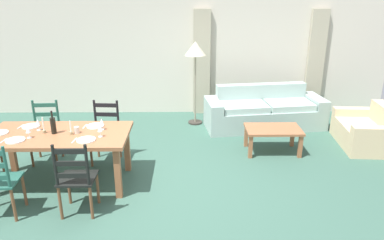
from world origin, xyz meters
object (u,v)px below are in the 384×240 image
wine_bottle (53,125)px  coffee_cup_primary (77,130)px  wine_glass_far_right (102,122)px  dining_chair_far_left (46,132)px  coffee_table (273,132)px  wine_glass_near_right (100,129)px  dining_chair_near_right (76,178)px  armchair_upholstered (368,132)px  couch (264,112)px  standing_lamp (195,54)px  dining_chair_far_right (106,132)px  wine_glass_far_left (38,123)px  dining_table (58,139)px  wine_glass_near_left (28,130)px

wine_bottle → coffee_cup_primary: 0.31m
wine_glass_far_right → coffee_cup_primary: bearing=-157.8°
dining_chair_far_left → coffee_table: bearing=4.3°
dining_chair_far_left → wine_bottle: (0.42, -0.73, 0.39)m
wine_glass_near_right → dining_chair_near_right: bearing=-105.6°
dining_chair_near_right → armchair_upholstered: (4.44, 1.99, -0.23)m
coffee_cup_primary → dining_chair_far_left: bearing=134.5°
couch → armchair_upholstered: size_ratio=1.94×
wine_bottle → standing_lamp: bearing=51.0°
dining_chair_near_right → dining_chair_far_left: 1.73m
dining_chair_far_right → wine_glass_far_left: (-0.76, -0.59, 0.38)m
dining_table → dining_chair_near_right: size_ratio=1.98×
dining_chair_far_left → coffee_table: (3.61, 0.27, -0.12)m
coffee_cup_primary → wine_glass_far_right: bearing=22.2°
wine_bottle → wine_glass_near_left: 0.31m
dining_chair_near_right → dining_chair_far_right: (0.04, 1.46, 0.00)m
wine_glass_near_left → wine_glass_near_right: size_ratio=1.00×
coffee_cup_primary → armchair_upholstered: coffee_cup_primary is taller
wine_glass_far_right → standing_lamp: standing_lamp is taller
dining_chair_near_right → wine_glass_far_right: 0.96m
dining_chair_far_left → wine_glass_far_left: bearing=-74.9°
dining_chair_near_right → wine_bottle: 0.97m
dining_chair_far_right → coffee_cup_primary: 0.81m
wine_bottle → coffee_table: size_ratio=0.35×
wine_glass_far_left → wine_bottle: bearing=-25.4°
dining_chair_near_right → coffee_cup_primary: size_ratio=10.67×
dining_chair_far_left → couch: (3.70, 1.49, -0.19)m
dining_table → wine_glass_near_left: size_ratio=11.80×
wine_glass_far_left → armchair_upholstered: bearing=12.3°
wine_glass_far_left → coffee_cup_primary: (0.55, -0.12, -0.07)m
dining_table → dining_chair_near_right: 0.88m
armchair_upholstered → standing_lamp: standing_lamp is taller
dining_table → armchair_upholstered: (4.87, 1.25, -0.41)m
dining_table → wine_glass_near_right: bearing=-11.6°
wine_glass_far_left → armchair_upholstered: size_ratio=0.13×
dining_chair_far_right → dining_table: bearing=-123.4°
standing_lamp → dining_chair_far_right: bearing=-130.2°
armchair_upholstered → dining_chair_near_right: bearing=-155.8°
dining_chair_far_right → coffee_cup_primary: (-0.21, -0.71, 0.32)m
dining_chair_far_left → coffee_cup_primary: 1.07m
coffee_table → dining_chair_far_right: bearing=-173.8°
wine_bottle → wine_glass_near_left: bearing=-150.1°
dining_chair_near_right → coffee_table: size_ratio=1.07×
wine_glass_far_right → wine_glass_far_left: bearing=-179.3°
coffee_cup_primary → dining_table: bearing=-179.0°
dining_chair_far_right → wine_glass_far_right: bearing=-80.2°
dining_chair_near_right → wine_glass_near_left: bearing=141.7°
wine_glass_near_left → wine_glass_far_right: same height
dining_chair_near_right → wine_glass_far_left: size_ratio=5.96×
wine_bottle → standing_lamp: 3.14m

